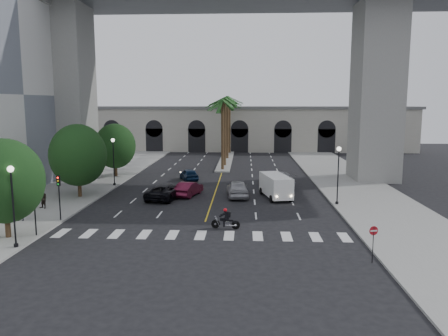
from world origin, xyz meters
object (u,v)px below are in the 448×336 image
(traffic_signal_near, at_px, (34,202))
(do_not_enter_sign, at_px, (373,236))
(car_b, at_px, (189,189))
(pedestrian_b, at_px, (43,199))
(car_d, at_px, (277,178))
(traffic_signal_far, at_px, (59,190))
(car_e, at_px, (189,174))
(cargo_van, at_px, (276,185))
(pedestrian_a, at_px, (20,209))
(car_a, at_px, (238,189))
(lamp_post_right, at_px, (338,170))
(motorcycle_rider, at_px, (226,219))
(lamp_post_left_near, at_px, (13,200))
(car_c, at_px, (165,191))
(lamp_post_left_far, at_px, (114,158))

(traffic_signal_near, relative_size, do_not_enter_sign, 1.66)
(car_b, relative_size, pedestrian_b, 2.53)
(traffic_signal_near, height_order, car_d, traffic_signal_near)
(traffic_signal_far, bearing_deg, traffic_signal_near, -90.00)
(car_e, distance_m, do_not_enter_sign, 30.14)
(traffic_signal_near, relative_size, cargo_van, 0.65)
(traffic_signal_near, relative_size, pedestrian_a, 2.02)
(traffic_signal_near, xyz_separation_m, car_e, (7.68, 22.79, -1.80))
(car_a, distance_m, pedestrian_a, 19.46)
(car_a, xyz_separation_m, cargo_van, (3.73, -0.35, 0.42))
(lamp_post_right, bearing_deg, pedestrian_a, -164.94)
(car_a, height_order, do_not_enter_sign, do_not_enter_sign)
(traffic_signal_near, bearing_deg, motorcycle_rider, 11.75)
(pedestrian_a, distance_m, do_not_enter_sign, 25.84)
(motorcycle_rider, bearing_deg, cargo_van, 75.41)
(lamp_post_right, xyz_separation_m, car_a, (-9.05, 3.25, -2.38))
(lamp_post_left_near, distance_m, motorcycle_rider, 14.36)
(traffic_signal_near, distance_m, traffic_signal_far, 4.00)
(motorcycle_rider, bearing_deg, car_c, 130.50)
(lamp_post_left_far, relative_size, car_c, 0.99)
(traffic_signal_near, relative_size, motorcycle_rider, 1.70)
(motorcycle_rider, bearing_deg, traffic_signal_far, -178.12)
(car_e, relative_size, pedestrian_b, 2.42)
(traffic_signal_near, bearing_deg, lamp_post_left_far, 90.31)
(pedestrian_a, bearing_deg, do_not_enter_sign, -21.30)
(car_c, relative_size, car_e, 1.30)
(car_a, xyz_separation_m, do_not_enter_sign, (8.15, -17.56, 0.76))
(car_a, xyz_separation_m, pedestrian_b, (-16.71, -6.24, 0.17))
(motorcycle_rider, distance_m, cargo_van, 11.56)
(car_e, distance_m, pedestrian_b, 18.68)
(lamp_post_right, height_order, pedestrian_b, lamp_post_right)
(car_b, height_order, car_d, car_d)
(traffic_signal_near, bearing_deg, car_c, 61.78)
(car_c, relative_size, pedestrian_a, 2.99)
(traffic_signal_near, height_order, car_c, traffic_signal_near)
(car_d, xyz_separation_m, pedestrian_a, (-20.98, -16.56, 0.24))
(car_c, height_order, car_d, car_d)
(lamp_post_left_far, relative_size, pedestrian_b, 3.11)
(car_d, xyz_separation_m, pedestrian_b, (-21.09, -12.65, 0.20))
(lamp_post_left_near, distance_m, car_e, 26.58)
(lamp_post_left_near, distance_m, car_a, 21.42)
(traffic_signal_far, bearing_deg, car_b, 48.82)
(lamp_post_right, bearing_deg, lamp_post_left_near, -150.31)
(motorcycle_rider, distance_m, car_e, 20.78)
(cargo_van, height_order, pedestrian_b, cargo_van)
(do_not_enter_sign, bearing_deg, car_b, 113.17)
(lamp_post_left_far, bearing_deg, do_not_enter_sign, -45.54)
(cargo_van, bearing_deg, car_a, 161.96)
(traffic_signal_far, relative_size, car_d, 0.66)
(lamp_post_left_near, height_order, lamp_post_right, same)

